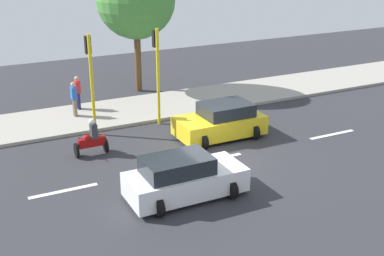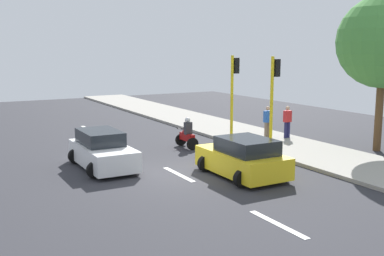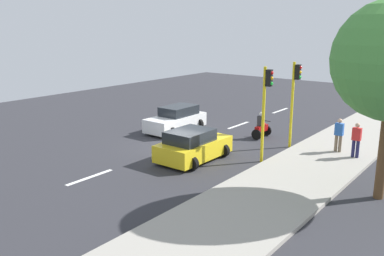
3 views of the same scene
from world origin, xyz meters
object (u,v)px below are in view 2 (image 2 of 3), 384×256
(traffic_light_corner, at_px, (274,93))
(traffic_light_midblock, at_px, (234,88))
(motorcycle, at_px, (187,135))
(car_yellow_cab, at_px, (243,158))
(pedestrian_by_tree, at_px, (268,121))
(street_tree_south, at_px, (384,42))
(car_white, at_px, (102,151))
(pedestrian_near_signal, at_px, (287,121))

(traffic_light_corner, bearing_deg, traffic_light_midblock, 90.00)
(motorcycle, bearing_deg, traffic_light_corner, -60.11)
(car_yellow_cab, relative_size, traffic_light_corner, 0.85)
(pedestrian_by_tree, height_order, street_tree_south, street_tree_south)
(street_tree_south, bearing_deg, traffic_light_corner, 168.54)
(car_white, distance_m, pedestrian_near_signal, 10.46)
(car_white, distance_m, traffic_light_corner, 7.70)
(motorcycle, xyz_separation_m, traffic_light_midblock, (2.20, -0.75, 2.29))
(pedestrian_near_signal, relative_size, street_tree_south, 0.23)
(motorcycle, bearing_deg, car_white, -159.96)
(pedestrian_near_signal, distance_m, pedestrian_by_tree, 1.07)
(car_yellow_cab, height_order, car_white, same)
(traffic_light_corner, bearing_deg, motorcycle, 119.89)
(motorcycle, distance_m, traffic_light_midblock, 3.26)
(car_yellow_cab, height_order, traffic_light_corner, traffic_light_corner)
(car_white, height_order, pedestrian_near_signal, pedestrian_near_signal)
(pedestrian_near_signal, height_order, traffic_light_midblock, traffic_light_midblock)
(traffic_light_midblock, relative_size, street_tree_south, 0.62)
(car_white, bearing_deg, traffic_light_corner, -16.18)
(pedestrian_by_tree, bearing_deg, pedestrian_near_signal, -23.55)
(car_yellow_cab, xyz_separation_m, street_tree_south, (8.27, 0.69, 4.41))
(motorcycle, distance_m, traffic_light_corner, 4.98)
(motorcycle, distance_m, pedestrian_near_signal, 5.63)
(street_tree_south, bearing_deg, traffic_light_midblock, 142.41)
(car_yellow_cab, height_order, motorcycle, motorcycle)
(pedestrian_by_tree, bearing_deg, traffic_light_midblock, -173.52)
(motorcycle, xyz_separation_m, pedestrian_by_tree, (4.56, -0.48, 0.42))
(pedestrian_near_signal, distance_m, traffic_light_midblock, 3.83)
(pedestrian_by_tree, relative_size, traffic_light_midblock, 0.38)
(traffic_light_corner, relative_size, street_tree_south, 0.62)
(car_white, height_order, motorcycle, motorcycle)
(car_yellow_cab, bearing_deg, traffic_light_midblock, 59.96)
(pedestrian_by_tree, height_order, traffic_light_midblock, traffic_light_midblock)
(car_yellow_cab, xyz_separation_m, pedestrian_near_signal, (6.16, 4.73, 0.35))
(car_yellow_cab, distance_m, traffic_light_corner, 4.02)
(car_yellow_cab, relative_size, car_white, 0.95)
(traffic_light_midblock, bearing_deg, car_yellow_cab, -120.04)
(pedestrian_near_signal, bearing_deg, traffic_light_corner, -138.66)
(street_tree_south, bearing_deg, motorcycle, 147.16)
(car_yellow_cab, distance_m, pedestrian_near_signal, 7.77)
(traffic_light_corner, xyz_separation_m, street_tree_south, (5.45, -1.10, 2.19))
(car_yellow_cab, height_order, pedestrian_by_tree, pedestrian_by_tree)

